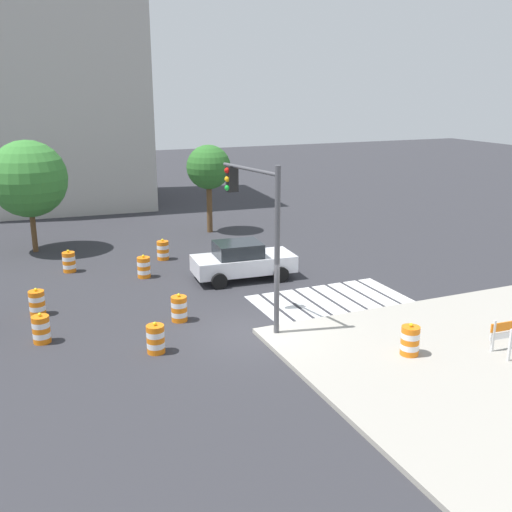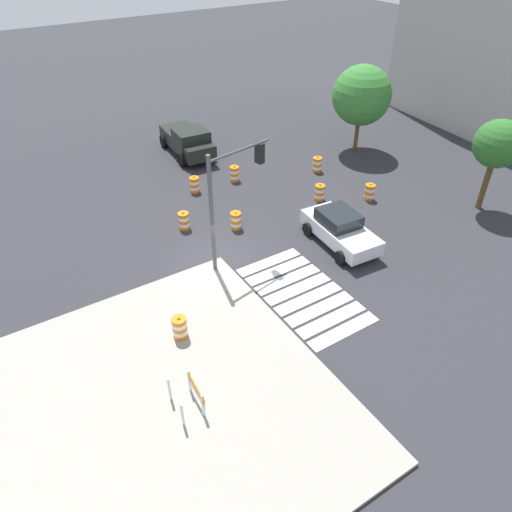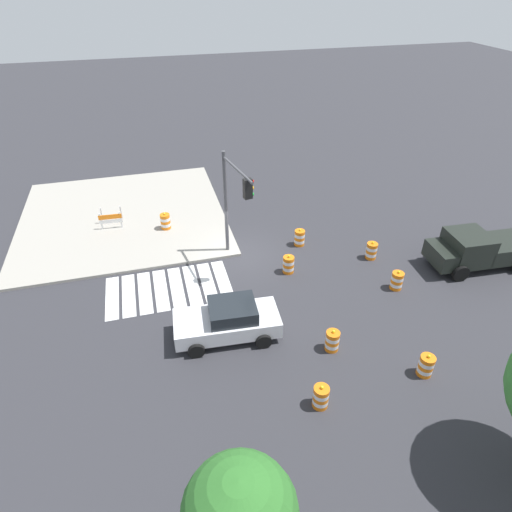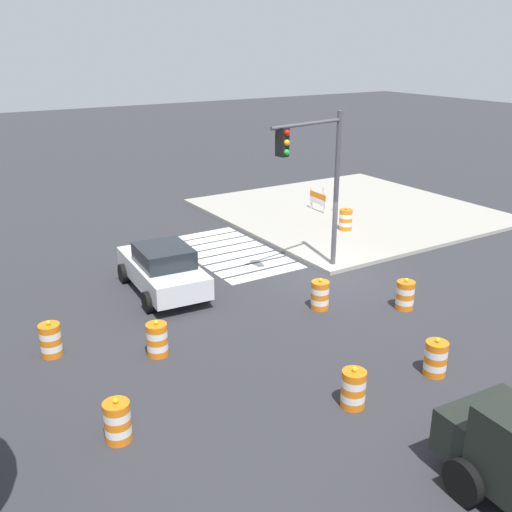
% 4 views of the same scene
% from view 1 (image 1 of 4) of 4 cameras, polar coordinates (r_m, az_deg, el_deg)
% --- Properties ---
extents(ground_plane, '(120.00, 120.00, 0.00)m').
position_cam_1_polar(ground_plane, '(20.17, -0.33, -7.34)').
color(ground_plane, '#2D2D33').
extents(crosswalk_stripes, '(5.85, 3.20, 0.02)m').
position_cam_1_polar(crosswalk_stripes, '(23.35, 7.04, -4.14)').
color(crosswalk_stripes, silver).
rests_on(crosswalk_stripes, ground).
extents(sports_car, '(4.42, 2.38, 1.63)m').
position_cam_1_polar(sports_car, '(25.42, -1.32, -0.44)').
color(sports_car, silver).
rests_on(sports_car, ground).
extents(traffic_barrel_near_corner, '(0.56, 0.56, 1.02)m').
position_cam_1_polar(traffic_barrel_near_corner, '(26.16, -10.68, -1.07)').
color(traffic_barrel_near_corner, orange).
rests_on(traffic_barrel_near_corner, ground).
extents(traffic_barrel_crosswalk_end, '(0.56, 0.56, 1.02)m').
position_cam_1_polar(traffic_barrel_crosswalk_end, '(18.84, -9.57, -7.82)').
color(traffic_barrel_crosswalk_end, orange).
rests_on(traffic_barrel_crosswalk_end, ground).
extents(traffic_barrel_median_near, '(0.56, 0.56, 1.02)m').
position_cam_1_polar(traffic_barrel_median_near, '(27.76, -17.45, -0.55)').
color(traffic_barrel_median_near, orange).
rests_on(traffic_barrel_median_near, ground).
extents(traffic_barrel_median_far, '(0.56, 0.56, 1.02)m').
position_cam_1_polar(traffic_barrel_median_far, '(21.17, -7.36, -5.02)').
color(traffic_barrel_median_far, orange).
rests_on(traffic_barrel_median_far, ground).
extents(traffic_barrel_far_curb, '(0.56, 0.56, 1.02)m').
position_cam_1_polar(traffic_barrel_far_curb, '(28.72, -8.89, 0.54)').
color(traffic_barrel_far_curb, orange).
rests_on(traffic_barrel_far_curb, ground).
extents(traffic_barrel_lane_center, '(0.56, 0.56, 1.02)m').
position_cam_1_polar(traffic_barrel_lane_center, '(20.48, -19.85, -6.61)').
color(traffic_barrel_lane_center, orange).
rests_on(traffic_barrel_lane_center, ground).
extents(traffic_barrel_opposite_curb, '(0.56, 0.56, 1.02)m').
position_cam_1_polar(traffic_barrel_opposite_curb, '(22.95, -20.20, -4.22)').
color(traffic_barrel_opposite_curb, orange).
rests_on(traffic_barrel_opposite_curb, ground).
extents(traffic_barrel_on_sidewalk, '(0.56, 0.56, 1.02)m').
position_cam_1_polar(traffic_barrel_on_sidewalk, '(18.69, 14.51, -7.83)').
color(traffic_barrel_on_sidewalk, orange).
rests_on(traffic_barrel_on_sidewalk, sidewalk_corner).
extents(construction_barricade, '(1.30, 0.84, 1.00)m').
position_cam_1_polar(construction_barricade, '(19.91, 23.23, -6.79)').
color(construction_barricade, silver).
rests_on(construction_barricade, sidewalk_corner).
extents(traffic_light_pole, '(0.86, 3.25, 5.50)m').
position_cam_1_polar(traffic_light_pole, '(19.59, 0.10, 3.96)').
color(traffic_light_pole, '#4C4C51').
rests_on(traffic_light_pole, sidewalk_corner).
extents(street_tree_streetside_near, '(2.45, 2.45, 4.91)m').
position_cam_1_polar(street_tree_streetside_near, '(33.37, -4.55, 8.41)').
color(street_tree_streetside_near, brown).
rests_on(street_tree_streetside_near, ground).
extents(street_tree_streetside_mid, '(3.74, 3.74, 5.53)m').
position_cam_1_polar(street_tree_streetside_mid, '(31.15, -20.94, 6.90)').
color(street_tree_streetside_mid, brown).
rests_on(street_tree_streetside_mid, ground).
extents(office_building_far, '(14.71, 11.02, 18.61)m').
position_cam_1_polar(office_building_far, '(43.84, -20.52, 16.69)').
color(office_building_far, '#B2ADA8').
rests_on(office_building_far, ground).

